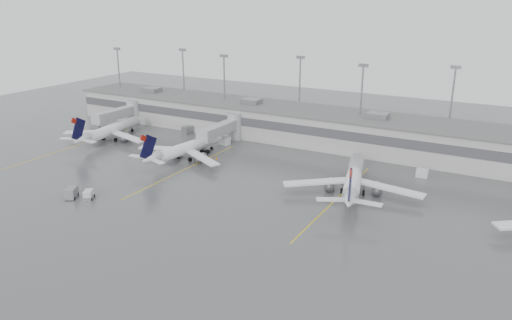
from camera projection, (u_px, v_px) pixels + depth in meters
The scene contains 18 objects.
ground at pixel (183, 229), 81.48m from camera, with size 260.00×260.00×0.00m, color #4F4F51.
terminal at pixel (319, 126), 128.24m from camera, with size 152.00×17.00×9.45m.
light_masts at pixel (329, 93), 130.55m from camera, with size 142.40×8.00×20.60m.
jet_bridge_left at pixel (124, 113), 143.79m from camera, with size 4.00×17.20×7.00m.
jet_bridge_right at pixel (226, 128), 127.63m from camera, with size 4.00×17.20×7.00m.
stand_markings at pixel (255, 183), 101.38m from camera, with size 105.25×40.00×0.01m.
jet_far_left at pixel (110, 130), 130.07m from camera, with size 24.80×27.95×9.06m.
jet_mid_left at pixel (185, 148), 115.02m from camera, with size 24.09×27.15×8.79m.
jet_mid_right at pixel (353, 179), 95.23m from camera, with size 25.80×29.30×9.69m.
baggage_tug at pixel (89, 196), 93.32m from camera, with size 2.75×3.12×1.71m.
baggage_cart at pixel (71, 193), 93.68m from camera, with size 3.11×3.58×2.00m.
gse_uld_a at pixel (119, 129), 139.05m from camera, with size 2.47×1.65×1.75m, color silver.
gse_uld_b at pixel (225, 141), 127.21m from camera, with size 2.65×1.77×1.88m, color silver.
gse_uld_c at pixel (422, 173), 104.54m from camera, with size 2.42×1.62×1.72m, color silver.
gse_loader at pixel (188, 130), 137.57m from camera, with size 2.00×3.21×2.00m, color slate.
cone_a at pixel (94, 140), 130.23m from camera, with size 0.50×0.50×0.80m, color orange.
cone_b at pixel (216, 158), 115.84m from camera, with size 0.51×0.51×0.80m, color orange.
cone_c at pixel (355, 176), 104.63m from camera, with size 0.41×0.41×0.65m, color orange.
Camera 1 is at (46.32, -58.63, 36.44)m, focal length 35.00 mm.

